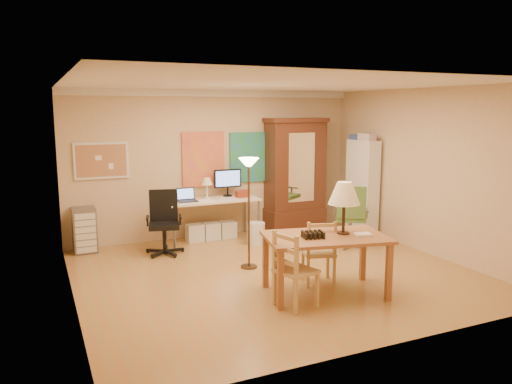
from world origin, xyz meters
name	(u,v)px	position (x,y,z in m)	size (l,w,h in m)	color
floor	(275,273)	(0.00, 0.00, 0.00)	(5.50, 5.50, 0.00)	#AE783D
crown_molding	(215,93)	(0.00, 2.46, 2.64)	(5.50, 0.08, 0.12)	white
corkboard	(102,161)	(-2.05, 2.47, 1.50)	(0.90, 0.04, 0.62)	tan
art_panel_left	(203,159)	(-0.25, 2.47, 1.45)	(0.80, 0.04, 1.00)	gold
art_panel_right	(248,157)	(0.65, 2.47, 1.45)	(0.75, 0.04, 0.95)	teal
dining_table	(332,224)	(0.33, -0.99, 0.91)	(1.69, 1.22, 1.44)	brown
ladder_chair_back	(319,254)	(0.36, -0.63, 0.42)	(0.51, 0.50, 0.89)	tan
ladder_chair_left	(294,272)	(-0.35, -1.22, 0.44)	(0.51, 0.53, 0.94)	tan
torchiere_lamp	(249,180)	(-0.24, 0.39, 1.33)	(0.30, 0.30, 1.66)	#462E1C
computer_desk	(213,215)	(-0.19, 2.16, 0.46)	(1.67, 0.73, 1.26)	beige
office_chair_black	(164,237)	(-1.22, 1.64, 0.28)	(0.64, 0.64, 1.05)	black
office_chair_green	(350,230)	(1.82, 0.73, 0.29)	(0.68, 0.68, 1.09)	slate
drawer_cart	(85,230)	(-2.40, 2.29, 0.37)	(0.37, 0.45, 0.75)	slate
armoire	(295,182)	(1.54, 2.24, 0.95)	(1.19, 0.57, 2.19)	#32180D
bookshelf	(362,188)	(2.55, 1.43, 0.89)	(0.27, 0.71, 1.78)	white
wastebin	(256,233)	(0.39, 1.54, 0.20)	(0.31, 0.31, 0.39)	silver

